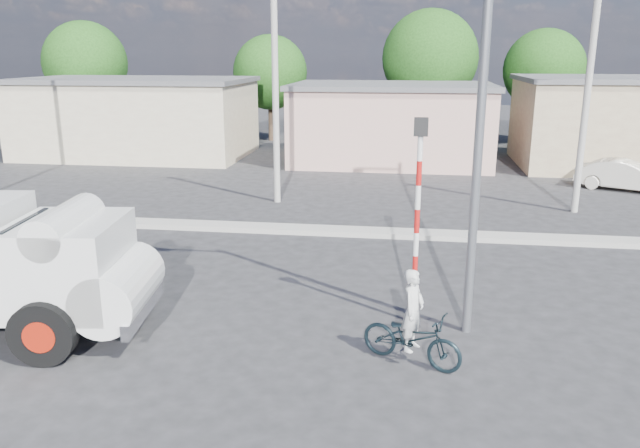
# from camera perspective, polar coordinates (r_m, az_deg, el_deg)

# --- Properties ---
(ground_plane) EXTENTS (120.00, 120.00, 0.00)m
(ground_plane) POSITION_cam_1_polar(r_m,az_deg,el_deg) (12.72, -6.36, -10.79)
(ground_plane) COLOR #262628
(ground_plane) RESTS_ON ground
(median) EXTENTS (40.00, 0.80, 0.16)m
(median) POSITION_cam_1_polar(r_m,az_deg,el_deg) (20.03, -0.69, -0.55)
(median) COLOR #99968E
(median) RESTS_ON ground
(bicycle) EXTENTS (2.07, 1.41, 1.03)m
(bicycle) POSITION_cam_1_polar(r_m,az_deg,el_deg) (11.81, 8.40, -10.28)
(bicycle) COLOR black
(bicycle) RESTS_ON ground
(cyclist) EXTENTS (0.56, 0.66, 1.55)m
(cyclist) POSITION_cam_1_polar(r_m,az_deg,el_deg) (11.70, 8.45, -9.13)
(cyclist) COLOR silver
(cyclist) RESTS_ON ground
(car_cream) EXTENTS (4.03, 2.79, 1.26)m
(car_cream) POSITION_cam_1_polar(r_m,az_deg,el_deg) (29.05, 26.10, 4.02)
(car_cream) COLOR beige
(car_cream) RESTS_ON ground
(traffic_pole) EXTENTS (0.28, 0.18, 4.36)m
(traffic_pole) POSITION_cam_1_polar(r_m,az_deg,el_deg) (12.88, 8.92, 1.74)
(traffic_pole) COLOR red
(traffic_pole) RESTS_ON ground
(streetlight) EXTENTS (2.34, 0.22, 9.00)m
(streetlight) POSITION_cam_1_polar(r_m,az_deg,el_deg) (12.29, 13.87, 12.01)
(streetlight) COLOR slate
(streetlight) RESTS_ON ground
(building_row) EXTENTS (37.80, 7.30, 4.44)m
(building_row) POSITION_cam_1_polar(r_m,az_deg,el_deg) (33.26, 4.98, 9.42)
(building_row) COLOR #C4B494
(building_row) RESTS_ON ground
(tree_row) EXTENTS (51.24, 7.43, 8.42)m
(tree_row) POSITION_cam_1_polar(r_m,az_deg,el_deg) (39.81, 15.10, 14.02)
(tree_row) COLOR #38281E
(tree_row) RESTS_ON ground
(utility_poles) EXTENTS (35.40, 0.24, 8.00)m
(utility_poles) POSITION_cam_1_polar(r_m,az_deg,el_deg) (23.08, 9.02, 11.46)
(utility_poles) COLOR #99968E
(utility_poles) RESTS_ON ground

